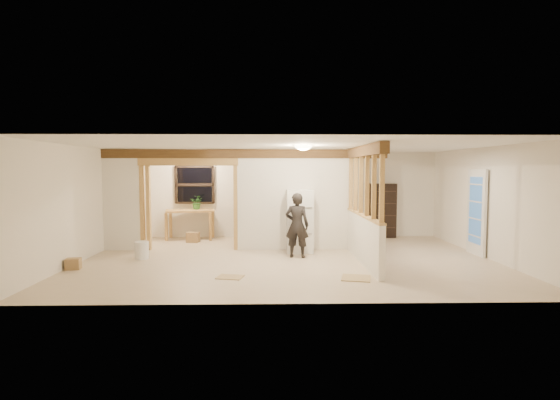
{
  "coord_description": "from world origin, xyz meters",
  "views": [
    {
      "loc": [
        -0.38,
        -9.6,
        1.99
      ],
      "look_at": [
        -0.16,
        0.4,
        1.29
      ],
      "focal_mm": 28.0,
      "sensor_mm": 36.0,
      "label": 1
    }
  ],
  "objects_px": {
    "refrigerator": "(300,221)",
    "shop_vac": "(125,233)",
    "work_table": "(190,224)",
    "woman": "(297,225)",
    "bookshelf": "(382,211)"
  },
  "relations": [
    {
      "from": "woman",
      "to": "work_table",
      "type": "xyz_separation_m",
      "value": [
        -2.91,
        2.68,
        -0.31
      ]
    },
    {
      "from": "woman",
      "to": "work_table",
      "type": "distance_m",
      "value": 3.97
    },
    {
      "from": "shop_vac",
      "to": "bookshelf",
      "type": "distance_m",
      "value": 7.21
    },
    {
      "from": "refrigerator",
      "to": "woman",
      "type": "height_order",
      "value": "refrigerator"
    },
    {
      "from": "refrigerator",
      "to": "work_table",
      "type": "bearing_deg",
      "value": 146.11
    },
    {
      "from": "refrigerator",
      "to": "woman",
      "type": "bearing_deg",
      "value": -99.27
    },
    {
      "from": "refrigerator",
      "to": "bookshelf",
      "type": "bearing_deg",
      "value": 40.73
    },
    {
      "from": "shop_vac",
      "to": "refrigerator",
      "type": "bearing_deg",
      "value": -12.1
    },
    {
      "from": "refrigerator",
      "to": "shop_vac",
      "type": "bearing_deg",
      "value": 167.9
    },
    {
      "from": "woman",
      "to": "bookshelf",
      "type": "xyz_separation_m",
      "value": [
        2.67,
        2.87,
        0.05
      ]
    },
    {
      "from": "refrigerator",
      "to": "woman",
      "type": "distance_m",
      "value": 0.67
    },
    {
      "from": "woman",
      "to": "shop_vac",
      "type": "bearing_deg",
      "value": -6.13
    },
    {
      "from": "work_table",
      "to": "bookshelf",
      "type": "bearing_deg",
      "value": -10.1
    },
    {
      "from": "woman",
      "to": "work_table",
      "type": "relative_size",
      "value": 1.1
    },
    {
      "from": "refrigerator",
      "to": "shop_vac",
      "type": "distance_m",
      "value": 4.65
    }
  ]
}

